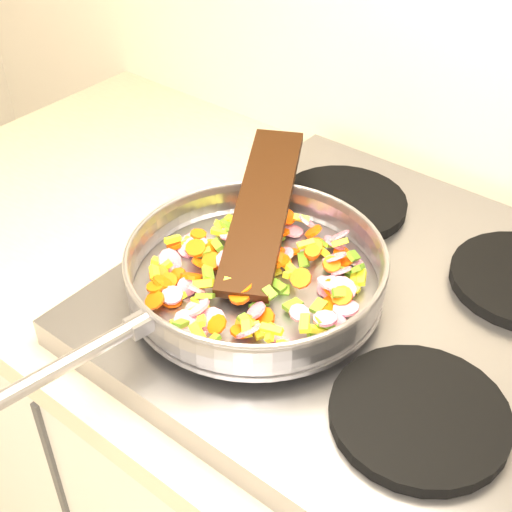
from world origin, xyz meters
The scene contains 7 objects.
cooktop centered at (-0.70, 1.67, 0.92)m, with size 0.60×0.60×0.04m, color #939399.
grate_fl centered at (-0.84, 1.52, 0.95)m, with size 0.19×0.19×0.02m, color black.
grate_fr centered at (-0.56, 1.52, 0.95)m, with size 0.19×0.19×0.02m, color black.
grate_bl centered at (-0.84, 1.81, 0.95)m, with size 0.19×0.19×0.02m, color black.
saute_pan centered at (-0.82, 1.57, 0.99)m, with size 0.36×0.53×0.06m.
vegetable_heap centered at (-0.82, 1.57, 0.98)m, with size 0.28×0.28×0.04m.
wooden_spatula centered at (-0.87, 1.65, 1.01)m, with size 0.30×0.07×0.01m, color black.
Camera 1 is at (-0.39, 1.04, 1.54)m, focal length 50.00 mm.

